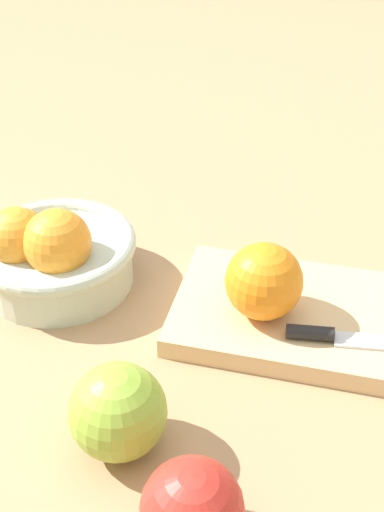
% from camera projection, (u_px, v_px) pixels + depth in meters
% --- Properties ---
extents(ground_plane, '(2.40, 2.40, 0.00)m').
position_uv_depth(ground_plane, '(171.00, 339.00, 0.68)').
color(ground_plane, tan).
extents(bowl, '(0.17, 0.17, 0.10)m').
position_uv_depth(bowl, '(53.00, 253.00, 0.73)').
color(bowl, beige).
rests_on(bowl, ground_plane).
extents(cutting_board, '(0.27, 0.21, 0.02)m').
position_uv_depth(cutting_board, '(293.00, 315.00, 0.70)').
color(cutting_board, '#DBB77F').
rests_on(cutting_board, ground_plane).
extents(orange_on_board, '(0.08, 0.08, 0.08)m').
position_uv_depth(orange_on_board, '(264.00, 281.00, 0.66)').
color(orange_on_board, orange).
rests_on(orange_on_board, cutting_board).
extents(knife, '(0.16, 0.03, 0.01)m').
position_uv_depth(knife, '(345.00, 337.00, 0.65)').
color(knife, silver).
rests_on(knife, cutting_board).
extents(apple_front_center, '(0.08, 0.08, 0.08)m').
position_uv_depth(apple_front_center, '(192.00, 509.00, 0.49)').
color(apple_front_center, red).
rests_on(apple_front_center, ground_plane).
extents(apple_front_left_2, '(0.08, 0.08, 0.08)m').
position_uv_depth(apple_front_left_2, '(118.00, 412.00, 0.55)').
color(apple_front_left_2, '#8EB738').
rests_on(apple_front_left_2, ground_plane).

